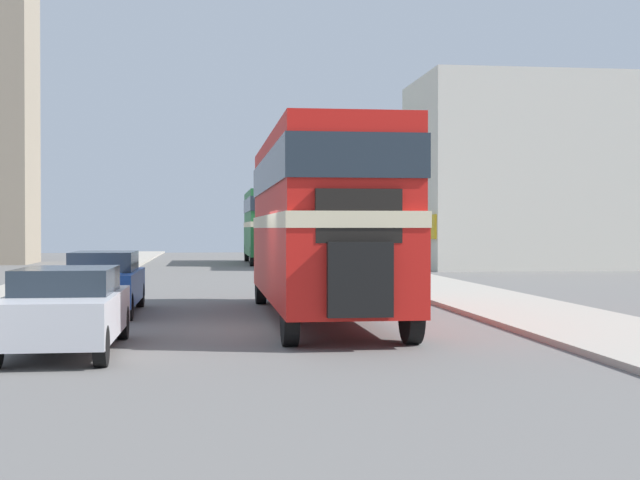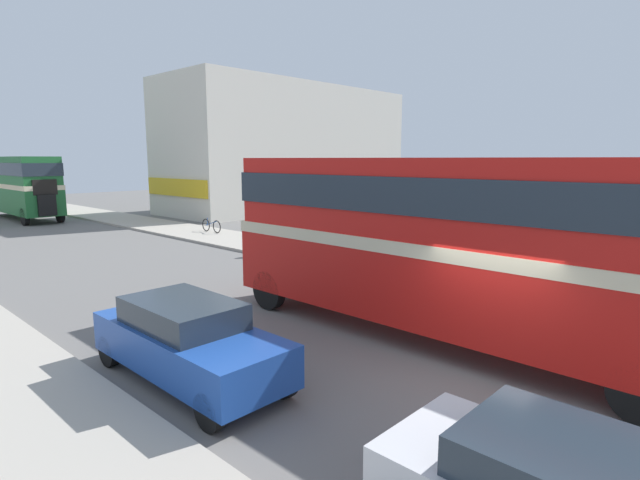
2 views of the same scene
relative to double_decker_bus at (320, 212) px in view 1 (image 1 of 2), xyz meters
name	(u,v)px [view 1 (image 1 of 2)]	position (x,y,z in m)	size (l,w,h in m)	color
ground_plane	(267,330)	(-1.38, -2.01, -2.52)	(120.00, 120.00, 0.00)	slate
sidewalk_right	(574,323)	(5.37, -2.01, -2.46)	(3.50, 120.00, 0.12)	#A8A093
double_decker_bus	(320,212)	(0.00, 0.00, 0.00)	(2.56, 11.15, 4.21)	red
bus_distant	(267,221)	(0.90, 33.11, 0.06)	(2.41, 9.60, 4.34)	#1E602D
car_parked_near	(66,308)	(-5.04, -4.88, -1.76)	(1.80, 4.36, 1.45)	silver
car_parked_mid	(104,282)	(-5.19, 2.11, -1.72)	(1.72, 4.47, 1.55)	#1E479E
pedestrian_walking	(412,257)	(4.61, 10.46, -1.40)	(0.36, 0.36, 1.77)	#282833
bicycle_on_pavement	(403,266)	(5.87, 17.60, -2.03)	(0.05, 1.76, 0.78)	black
shop_building_block	(611,175)	(19.15, 25.48, 2.51)	(21.52, 8.02, 10.07)	beige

